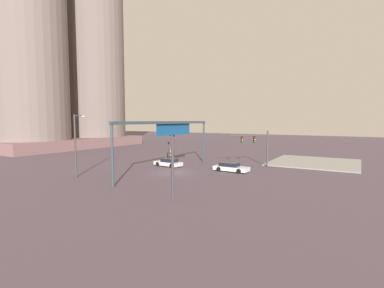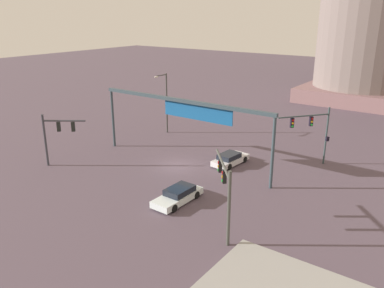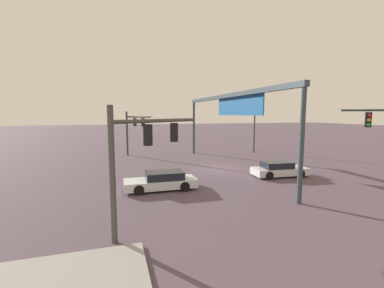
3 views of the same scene
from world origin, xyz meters
name	(u,v)px [view 3 (image 3 of 3)]	position (x,y,z in m)	size (l,w,h in m)	color
ground_plane	(218,169)	(0.00, 0.00, 0.00)	(219.15, 219.15, 0.00)	#524350
traffic_signal_opposite_side	(133,127)	(-9.98, -6.87, 3.53)	(3.58, 2.62, 5.35)	#383941
traffic_signal_cross_street	(142,147)	(10.39, -8.00, 3.63)	(3.97, 4.62, 5.37)	#3F403B
streetlamp_curved_arm	(253,119)	(-8.39, 8.40, 4.43)	(0.37, 2.15, 7.65)	#3D3D3A
overhead_sign_gantry	(229,107)	(0.42, 0.81, 5.70)	(20.14, 0.43, 6.83)	#324149
sedan_car_approaching	(279,169)	(4.01, 3.62, 0.57)	(2.17, 4.53, 1.21)	silver
sedan_car_waiting_far	(162,181)	(4.86, -6.16, 0.58)	(2.00, 4.80, 1.21)	silver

